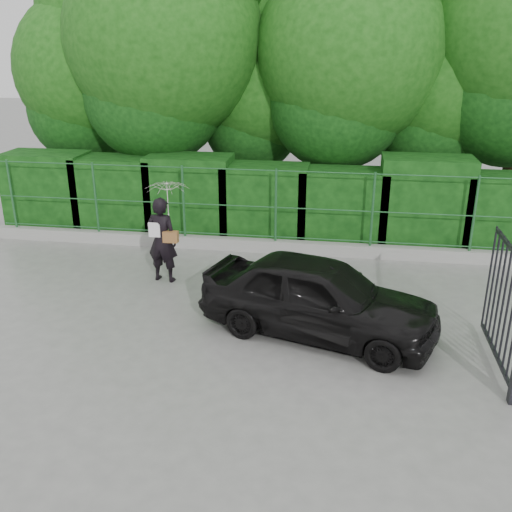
# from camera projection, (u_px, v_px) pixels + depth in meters

# --- Properties ---
(ground) EXTENTS (80.00, 80.00, 0.00)m
(ground) POSITION_uv_depth(u_px,v_px,m) (221.00, 339.00, 10.08)
(ground) COLOR gray
(kerb) EXTENTS (14.00, 0.25, 0.30)m
(kerb) POSITION_uv_depth(u_px,v_px,m) (259.00, 245.00, 14.18)
(kerb) COLOR #9E9E99
(kerb) RESTS_ON ground
(fence) EXTENTS (14.13, 0.06, 1.80)m
(fence) POSITION_uv_depth(u_px,v_px,m) (268.00, 205.00, 13.78)
(fence) COLOR #21582C
(fence) RESTS_ON kerb
(hedge) EXTENTS (14.20, 1.20, 2.29)m
(hedge) POSITION_uv_depth(u_px,v_px,m) (263.00, 201.00, 14.80)
(hedge) COLOR black
(hedge) RESTS_ON ground
(trees) EXTENTS (17.10, 6.15, 8.08)m
(trees) POSITION_uv_depth(u_px,v_px,m) (319.00, 52.00, 15.41)
(trees) COLOR black
(trees) RESTS_ON ground
(woman) EXTENTS (0.98, 0.94, 2.21)m
(woman) POSITION_uv_depth(u_px,v_px,m) (165.00, 218.00, 12.05)
(woman) COLOR black
(woman) RESTS_ON ground
(car) EXTENTS (4.51, 2.83, 1.43)m
(car) POSITION_uv_depth(u_px,v_px,m) (319.00, 297.00, 10.02)
(car) COLOR black
(car) RESTS_ON ground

